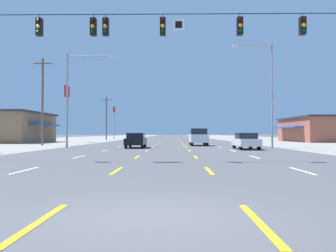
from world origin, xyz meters
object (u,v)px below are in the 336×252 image
pole_sign_left_row_1 (67,99)px  pole_sign_left_row_2 (114,114)px  sedan_far_left_midfar (138,137)px  streetlight_right_row_0 (268,87)px  sedan_far_right_far (193,135)px  sedan_far_right_nearest (246,141)px  sedan_inner_left_near (136,140)px  streetlight_left_row_0 (73,92)px  suv_inner_right_mid (198,137)px

pole_sign_left_row_1 → pole_sign_left_row_2: bearing=86.0°
sedan_far_left_midfar → streetlight_right_row_0: streetlight_right_row_0 is taller
sedan_far_right_far → streetlight_right_row_0: streetlight_right_row_0 is taller
sedan_far_right_nearest → sedan_inner_left_near: same height
pole_sign_left_row_2 → streetlight_left_row_0: streetlight_left_row_0 is taller
sedan_inner_left_near → suv_inner_right_mid: 9.36m
suv_inner_right_mid → streetlight_left_row_0: bearing=-153.8°
pole_sign_left_row_1 → pole_sign_left_row_2: (2.20, 31.40, -0.66)m
suv_inner_right_mid → pole_sign_left_row_2: size_ratio=0.61×
sedan_far_left_midfar → pole_sign_left_row_2: (-7.60, 15.65, 5.48)m
sedan_inner_left_near → suv_inner_right_mid: size_ratio=0.92×
sedan_far_left_midfar → streetlight_right_row_0: 40.52m
sedan_far_right_far → pole_sign_left_row_2: pole_sign_left_row_2 is taller
streetlight_left_row_0 → sedan_far_left_midfar: bearing=85.8°
sedan_far_right_far → pole_sign_left_row_1: 65.03m
sedan_far_right_far → pole_sign_left_row_1: size_ratio=0.49×
sedan_far_left_midfar → pole_sign_left_row_1: size_ratio=0.49×
sedan_inner_left_near → suv_inner_right_mid: (6.63, 6.60, 0.27)m
suv_inner_right_mid → streetlight_right_row_0: (6.41, -6.38, 4.96)m
sedan_far_left_midfar → pole_sign_left_row_1: (-9.79, -15.75, 6.14)m
sedan_far_left_midfar → sedan_far_right_far: (14.02, 44.45, 0.00)m
sedan_far_left_midfar → suv_inner_right_mid: bearing=-71.2°
suv_inner_right_mid → sedan_far_left_midfar: (-10.26, 30.18, -0.27)m
sedan_far_left_midfar → pole_sign_left_row_2: pole_sign_left_row_2 is taller
streetlight_left_row_0 → sedan_far_right_far: bearing=78.3°
sedan_far_right_nearest → streetlight_right_row_0: bearing=46.9°
sedan_far_right_far → streetlight_right_row_0: bearing=-88.1°
pole_sign_left_row_2 → streetlight_left_row_0: 52.44m
pole_sign_left_row_1 → streetlight_right_row_0: size_ratio=0.87×
pole_sign_left_row_1 → streetlight_left_row_0: bearing=-71.2°
suv_inner_right_mid → streetlight_left_row_0: size_ratio=0.52×
streetlight_left_row_0 → pole_sign_left_row_1: bearing=108.8°
sedan_far_right_nearest → pole_sign_left_row_2: 59.52m
sedan_inner_left_near → sedan_far_left_midfar: 36.96m
sedan_far_right_nearest → sedan_far_left_midfar: same height
sedan_far_right_nearest → streetlight_left_row_0: streetlight_left_row_0 is taller
streetlight_right_row_0 → streetlight_left_row_0: bearing=-180.0°
suv_inner_right_mid → sedan_far_right_far: bearing=87.1°
sedan_inner_left_near → sedan_far_right_far: same height
sedan_far_right_nearest → streetlight_left_row_0: (-16.51, 3.07, 4.79)m
suv_inner_right_mid → sedan_far_right_far: 74.72m
sedan_far_left_midfar → streetlight_left_row_0: (-2.71, -36.55, 4.79)m
sedan_inner_left_near → pole_sign_left_row_1: bearing=122.5°
sedan_inner_left_near → pole_sign_left_row_1: pole_sign_left_row_1 is taller
pole_sign_left_row_2 → sedan_far_left_midfar: bearing=-64.1°
suv_inner_right_mid → pole_sign_left_row_1: (-20.05, 14.43, 5.87)m
sedan_inner_left_near → sedan_far_left_midfar: size_ratio=1.00×
streetlight_left_row_0 → streetlight_right_row_0: (19.38, 0.00, 0.45)m
sedan_far_right_nearest → suv_inner_right_mid: size_ratio=0.92×
pole_sign_left_row_2 → streetlight_left_row_0: bearing=-84.7°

